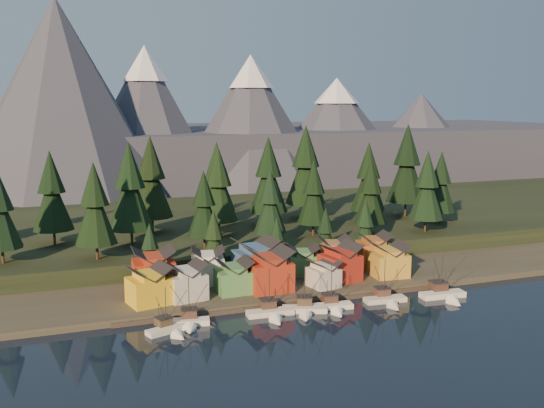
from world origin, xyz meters
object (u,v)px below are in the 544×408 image
object	(u,v)px
boat_4	(333,301)
boat_6	(446,289)
house_back_1	(208,265)
house_back_0	(154,269)
boat_0	(170,324)
house_front_1	(186,280)
house_front_0	(149,284)
boat_3	(305,304)
boat_1	(189,316)
boat_5	(387,295)
boat_2	(272,307)

from	to	relation	value
boat_4	boat_6	size ratio (longest dim) A/B	0.89
boat_6	house_back_1	bearing A→B (deg)	156.73
boat_6	house_back_0	distance (m)	67.84
boat_0	house_front_1	bearing A→B (deg)	47.37
boat_6	house_front_0	bearing A→B (deg)	171.27
house_front_0	boat_3	bearing A→B (deg)	-36.41
boat_4	house_back_0	distance (m)	42.29
boat_3	boat_4	xyz separation A→B (m)	(6.69, -0.16, -0.04)
boat_1	boat_4	xyz separation A→B (m)	(31.66, -1.27, -0.12)
boat_5	house_back_0	size ratio (longest dim) A/B	1.09
boat_1	boat_3	world-z (taller)	boat_3
boat_0	house_back_0	size ratio (longest dim) A/B	1.00
house_front_0	house_front_1	xyz separation A→B (m)	(8.37, 0.60, -0.09)
boat_0	boat_2	size ratio (longest dim) A/B	0.89
boat_4	house_front_0	xyz separation A→B (m)	(-37.88, 13.67, 3.86)
boat_1	boat_2	xyz separation A→B (m)	(17.54, -0.60, -0.13)
boat_6	boat_5	bearing A→B (deg)	177.82
boat_2	boat_3	world-z (taller)	boat_2
boat_3	boat_5	size ratio (longest dim) A/B	1.02
house_front_0	house_front_1	distance (m)	8.39
boat_1	boat_6	size ratio (longest dim) A/B	0.88
boat_0	boat_5	distance (m)	49.50
boat_1	boat_6	xyz separation A→B (m)	(59.40, -3.01, 0.11)
house_front_0	house_back_0	distance (m)	9.36
boat_0	house_front_0	xyz separation A→B (m)	(-1.79, 14.97, 4.04)
boat_2	house_front_1	world-z (taller)	boat_2
boat_3	boat_6	world-z (taller)	boat_6
boat_5	house_back_0	distance (m)	54.04
boat_3	house_front_1	bearing A→B (deg)	168.28
house_front_1	house_back_1	size ratio (longest dim) A/B	1.00
boat_5	house_front_0	size ratio (longest dim) A/B	1.10
boat_6	house_front_1	distance (m)	59.55
boat_1	house_back_0	xyz separation A→B (m)	(-3.73, 21.39, 4.60)
boat_0	house_back_0	world-z (taller)	house_back_0
house_back_1	boat_4	bearing A→B (deg)	-37.31
boat_2	boat_3	distance (m)	7.45
boat_2	house_front_1	bearing A→B (deg)	141.62
boat_0	house_back_0	distance (m)	24.46
boat_2	house_back_1	bearing A→B (deg)	111.49
boat_0	boat_2	world-z (taller)	boat_2
boat_1	house_front_1	distance (m)	13.68
boat_2	boat_4	world-z (taller)	boat_2
boat_2	house_back_1	world-z (taller)	house_back_1
boat_5	house_back_1	size ratio (longest dim) A/B	1.21
boat_4	house_back_1	xyz separation A→B (m)	(-22.03, 24.45, 3.97)
boat_4	house_front_0	world-z (taller)	house_front_0
boat_2	boat_4	distance (m)	14.14
boat_1	house_front_0	xyz separation A→B (m)	(-6.21, 12.41, 3.73)
boat_1	house_back_0	distance (m)	22.20
boat_1	boat_3	distance (m)	25.00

